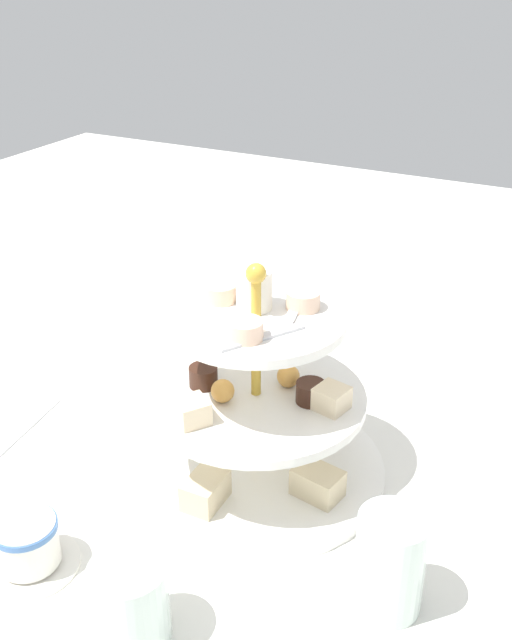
# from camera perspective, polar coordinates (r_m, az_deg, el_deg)

# --- Properties ---
(ground_plane) EXTENTS (2.40, 2.40, 0.00)m
(ground_plane) POSITION_cam_1_polar(r_m,az_deg,el_deg) (0.82, 0.00, -11.56)
(ground_plane) COLOR silver
(tiered_serving_stand) EXTENTS (0.28, 0.28, 0.24)m
(tiered_serving_stand) POSITION_cam_1_polar(r_m,az_deg,el_deg) (0.78, 0.03, -7.13)
(tiered_serving_stand) COLOR white
(tiered_serving_stand) RESTS_ON ground_plane
(water_glass_tall_right) EXTENTS (0.07, 0.07, 0.13)m
(water_glass_tall_right) POSITION_cam_1_polar(r_m,az_deg,el_deg) (0.98, -3.52, -0.09)
(water_glass_tall_right) COLOR silver
(water_glass_tall_right) RESTS_ON ground_plane
(water_glass_short_left) EXTENTS (0.06, 0.06, 0.08)m
(water_glass_short_left) POSITION_cam_1_polar(r_m,az_deg,el_deg) (0.65, -9.69, -20.71)
(water_glass_short_left) COLOR silver
(water_glass_short_left) RESTS_ON ground_plane
(teacup_with_saucer) EXTENTS (0.09, 0.09, 0.05)m
(teacup_with_saucer) POSITION_cam_1_polar(r_m,az_deg,el_deg) (0.73, -17.20, -16.32)
(teacup_with_saucer) COLOR white
(teacup_with_saucer) RESTS_ON ground_plane
(butter_knife_left) EXTENTS (0.11, 0.15, 0.00)m
(butter_knife_left) POSITION_cam_1_polar(r_m,az_deg,el_deg) (0.95, 16.03, -6.56)
(butter_knife_left) COLOR silver
(butter_knife_left) RESTS_ON ground_plane
(butter_knife_right) EXTENTS (0.17, 0.04, 0.00)m
(butter_knife_right) POSITION_cam_1_polar(r_m,az_deg,el_deg) (0.91, -18.12, -8.52)
(butter_knife_right) COLOR silver
(butter_knife_right) RESTS_ON ground_plane
(water_glass_mid_back) EXTENTS (0.06, 0.06, 0.10)m
(water_glass_mid_back) POSITION_cam_1_polar(r_m,az_deg,el_deg) (0.66, 10.29, -17.97)
(water_glass_mid_back) COLOR silver
(water_glass_mid_back) RESTS_ON ground_plane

